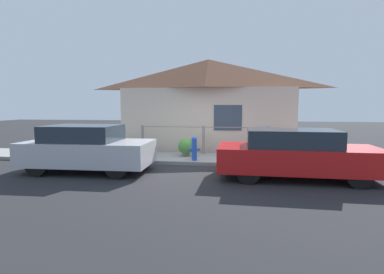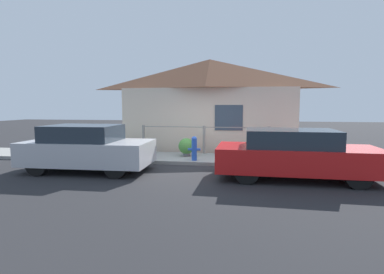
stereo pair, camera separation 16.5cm
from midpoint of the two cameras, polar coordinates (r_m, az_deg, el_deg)
ground_plane at (r=9.71m, az=1.45°, el=-5.49°), size 60.00×60.00×0.00m
sidewalk at (r=10.65m, az=2.19°, el=-4.16°), size 24.00×1.95×0.12m
house at (r=13.04m, az=3.70°, el=11.05°), size 7.52×2.23×3.92m
fence at (r=11.37m, az=2.74°, el=-0.23°), size 4.90×0.10×1.06m
car_left at (r=9.30m, az=-18.84°, el=-2.01°), size 3.70×1.86×1.36m
car_right at (r=8.33m, az=19.55°, el=-3.08°), size 4.14×1.81×1.31m
fire_hydrant at (r=9.94m, az=0.91°, el=-2.08°), size 0.41×0.19×0.80m
potted_plant_near_hydrant at (r=10.79m, az=-0.63°, el=-1.82°), size 0.58×0.58×0.65m
potted_plant_by_fence at (r=12.02m, az=-13.22°, el=-1.25°), size 0.51×0.51×0.63m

